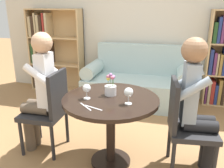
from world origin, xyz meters
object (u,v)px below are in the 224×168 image
at_px(couch, 137,84).
at_px(person_right, 197,103).
at_px(wine_glass_left, 87,89).
at_px(flower_vase, 110,88).
at_px(wine_glass_right, 129,93).
at_px(chair_left, 49,108).
at_px(chair_right, 185,123).
at_px(bookshelf_left, 50,50).
at_px(person_left, 40,90).

xyz_separation_m(couch, person_right, (0.77, -1.57, 0.39)).
bearing_deg(wine_glass_left, flower_vase, 38.45).
height_order(person_right, wine_glass_right, person_right).
height_order(chair_left, person_right, person_right).
xyz_separation_m(chair_right, wine_glass_right, (-0.50, -0.18, 0.32)).
height_order(couch, wine_glass_left, couch).
xyz_separation_m(wine_glass_left, flower_vase, (0.19, 0.15, -0.03)).
relative_size(chair_right, person_right, 0.70).
relative_size(bookshelf_left, person_left, 1.14).
bearing_deg(chair_right, bookshelf_left, 45.20).
distance_m(bookshelf_left, chair_left, 2.13).
bearing_deg(chair_left, person_right, 90.26).
bearing_deg(wine_glass_right, wine_glass_left, 176.35).
bearing_deg(flower_vase, chair_right, 0.21).
relative_size(chair_right, person_left, 0.70).
bearing_deg(person_right, chair_left, 84.48).
bearing_deg(person_left, bookshelf_left, -155.23).
relative_size(chair_right, wine_glass_left, 6.47).
bearing_deg(bookshelf_left, person_left, -64.17).
distance_m(bookshelf_left, person_left, 2.08).
relative_size(couch, bookshelf_left, 1.13).
height_order(couch, person_right, person_right).
bearing_deg(flower_vase, wine_glass_left, -141.55).
height_order(person_right, flower_vase, person_right).
height_order(couch, bookshelf_left, bookshelf_left).
relative_size(chair_left, wine_glass_left, 6.47).
relative_size(couch, person_left, 1.29).
height_order(bookshelf_left, person_right, bookshelf_left).
bearing_deg(chair_left, chair_right, 89.63).
distance_m(couch, person_left, 1.82).
bearing_deg(flower_vase, person_right, 1.42).
bearing_deg(wine_glass_right, chair_left, 169.72).
xyz_separation_m(couch, bookshelf_left, (-1.68, 0.26, 0.43)).
height_order(chair_left, wine_glass_right, chair_left).
relative_size(bookshelf_left, chair_right, 1.64).
distance_m(chair_right, wine_glass_left, 0.96).
bearing_deg(wine_glass_right, flower_vase, 140.39).
distance_m(couch, wine_glass_left, 1.82).
distance_m(bookshelf_left, flower_vase, 2.49).
xyz_separation_m(bookshelf_left, wine_glass_left, (1.47, -2.00, 0.06)).
bearing_deg(chair_left, wine_glass_right, 78.66).
height_order(person_left, wine_glass_left, person_left).
bearing_deg(bookshelf_left, flower_vase, -48.16).
height_order(chair_left, flower_vase, flower_vase).
height_order(chair_right, person_right, person_right).
distance_m(chair_left, person_left, 0.21).
height_order(chair_left, person_left, person_left).
distance_m(chair_left, wine_glass_left, 0.59).
relative_size(chair_left, person_right, 0.70).
distance_m(chair_left, person_right, 1.48).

